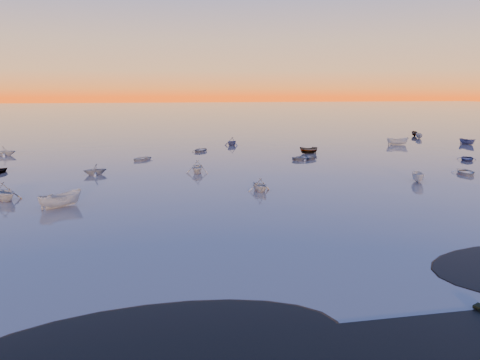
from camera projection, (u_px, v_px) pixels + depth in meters
name	position (u px, v px, depth m)	size (l,w,h in m)	color
ground	(193.00, 133.00, 122.49)	(600.00, 600.00, 0.00)	#6D605B
mud_lobes	(373.00, 301.00, 25.18)	(140.00, 6.00, 0.07)	black
moored_fleet	(221.00, 159.00, 77.21)	(124.00, 58.00, 1.20)	beige
boat_near_center	(61.00, 207.00, 45.46)	(4.31, 1.82, 1.49)	beige
boat_near_right	(260.00, 191.00, 52.71)	(3.32, 1.50, 1.16)	beige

